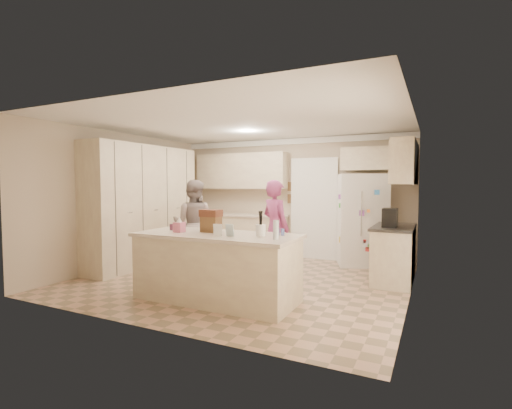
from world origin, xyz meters
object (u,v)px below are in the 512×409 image
at_px(teen_boy, 193,224).
at_px(teen_girl, 276,228).
at_px(coffee_maker, 390,218).
at_px(tissue_box, 179,227).
at_px(dollhouse_body, 211,224).
at_px(refrigerator, 362,220).
at_px(utensil_crock, 261,230).
at_px(island_base, 216,269).

xyz_separation_m(teen_boy, teen_girl, (1.69, 0.05, -0.00)).
bearing_deg(coffee_maker, tissue_box, -142.43).
height_order(tissue_box, dollhouse_body, dollhouse_body).
bearing_deg(coffee_maker, refrigerator, 117.53).
xyz_separation_m(refrigerator, teen_boy, (-2.88, -1.61, -0.06)).
distance_m(refrigerator, coffee_maker, 1.42).
distance_m(tissue_box, dollhouse_body, 0.45).
relative_size(teen_boy, teen_girl, 1.00).
height_order(coffee_maker, utensil_crock, coffee_maker).
height_order(coffee_maker, teen_girl, teen_girl).
distance_m(refrigerator, teen_girl, 1.96).
height_order(dollhouse_body, teen_boy, teen_boy).
bearing_deg(utensil_crock, teen_boy, 145.12).
distance_m(coffee_maker, utensil_crock, 2.32).
xyz_separation_m(coffee_maker, tissue_box, (-2.60, -2.00, -0.07)).
bearing_deg(teen_girl, refrigerator, -99.19).
distance_m(teen_boy, teen_girl, 1.69).
bearing_deg(island_base, utensil_crock, 4.40).
bearing_deg(refrigerator, coffee_maker, -82.47).
height_order(island_base, teen_girl, teen_girl).
xyz_separation_m(island_base, teen_boy, (-1.48, 1.54, 0.40)).
distance_m(coffee_maker, island_base, 2.87).
height_order(utensil_crock, teen_girl, teen_girl).
relative_size(utensil_crock, teen_boy, 0.09).
bearing_deg(coffee_maker, teen_boy, -174.11).
height_order(refrigerator, coffee_maker, refrigerator).
distance_m(tissue_box, teen_boy, 1.89).
distance_m(refrigerator, tissue_box, 3.79).
height_order(utensil_crock, teen_boy, teen_boy).
distance_m(coffee_maker, dollhouse_body, 2.84).
xyz_separation_m(island_base, dollhouse_body, (-0.15, 0.10, 0.60)).
height_order(coffee_maker, island_base, coffee_maker).
relative_size(refrigerator, coffee_maker, 6.00).
bearing_deg(dollhouse_body, coffee_maker, 39.29).
height_order(utensil_crock, tissue_box, utensil_crock).
bearing_deg(tissue_box, dollhouse_body, 26.57).
xyz_separation_m(utensil_crock, dollhouse_body, (-0.80, 0.05, 0.04)).
relative_size(island_base, utensil_crock, 14.67).
height_order(coffee_maker, dollhouse_body, coffee_maker).
bearing_deg(teen_girl, tissue_box, 93.93).
xyz_separation_m(island_base, teen_girl, (0.21, 1.59, 0.40)).
bearing_deg(refrigerator, tissue_box, -141.00).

